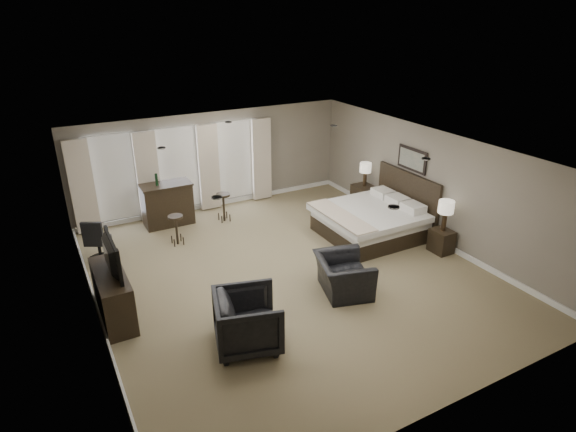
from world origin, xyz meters
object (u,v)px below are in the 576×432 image
nightstand_near (441,241)px  lamp_near (445,216)px  bar_stool_left (177,230)px  nightstand_far (364,197)px  dresser (113,295)px  bar_counter (167,204)px  armchair_far (248,318)px  desk_chair (98,239)px  bar_stool_right (224,207)px  lamp_far (365,175)px  armchair_near (343,269)px  tv (109,269)px  bed (371,208)px

nightstand_near → lamp_near: 0.62m
bar_stool_left → nightstand_far: bearing=-3.5°
dresser → bar_counter: bearing=60.9°
armchair_far → bar_counter: (0.19, 5.36, 0.02)m
nightstand_far → bar_stool_left: bar_stool_left is taller
nightstand_near → dresser: dresser is taller
dresser → desk_chair: desk_chair is taller
nightstand_far → lamp_near: size_ratio=0.93×
lamp_near → bar_counter: lamp_near is taller
nightstand_near → bar_counter: size_ratio=0.43×
nightstand_near → dresser: bearing=172.4°
bar_stool_right → bar_stool_left: bearing=-153.4°
lamp_far → bar_stool_left: size_ratio=0.89×
lamp_far → armchair_near: size_ratio=0.58×
armchair_far → bar_stool_left: (0.05, 4.14, -0.16)m
nightstand_near → dresser: size_ratio=0.34×
nightstand_far → lamp_far: (0.00, 0.00, 0.65)m
dresser → bar_stool_right: (3.26, 3.02, -0.07)m
nightstand_near → lamp_near: size_ratio=0.75×
nightstand_near → armchair_near: armchair_near is taller
armchair_near → desk_chair: desk_chair is taller
tv → bar_counter: bar_counter is taller
bar_stool_right → desk_chair: 3.23m
nightstand_near → armchair_far: armchair_far is taller
armchair_near → bed: bearing=-32.6°
lamp_near → bar_counter: bearing=138.2°
bed → armchair_far: 4.89m
tv → armchair_far: size_ratio=1.09×
armchair_far → bar_stool_right: 5.10m
dresser → bar_stool_left: bearing=51.7°
bed → armchair_near: (-2.00, -1.76, -0.23)m
nightstand_near → nightstand_far: nightstand_far is taller
nightstand_near → armchair_near: size_ratio=0.48×
lamp_near → lamp_far: (0.00, 2.90, 0.10)m
bar_counter → bar_stool_right: bar_counter is taller
lamp_far → dresser: 7.22m
bar_counter → nightstand_far: bearing=-17.1°
nightstand_far → bar_counter: 5.20m
lamp_far → armchair_far: bearing=-143.4°
dresser → armchair_far: armchair_far is taller
armchair_far → bar_stool_right: (1.50, 4.87, -0.15)m
tv → bar_stool_left: tv is taller
dresser → armchair_far: bearing=-46.4°
bar_stool_right → lamp_near: bearing=-47.2°
bed → nightstand_far: size_ratio=3.40×
lamp_near → dresser: (-6.92, 0.92, -0.44)m
lamp_near → tv: lamp_near is taller
nightstand_far → desk_chair: desk_chair is taller
nightstand_far → armchair_far: size_ratio=0.63×
bar_counter → desk_chair: bearing=-148.1°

